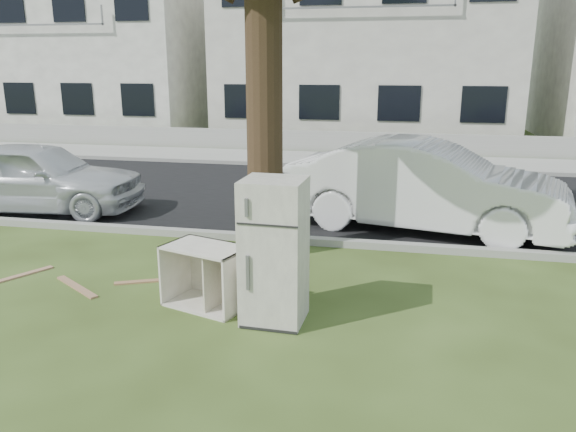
% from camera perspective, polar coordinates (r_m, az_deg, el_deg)
% --- Properties ---
extents(ground, '(120.00, 120.00, 0.00)m').
position_cam_1_polar(ground, '(7.15, -2.62, -8.76)').
color(ground, '#314217').
extents(road, '(120.00, 7.00, 0.01)m').
position_cam_1_polar(road, '(12.76, 4.07, 2.05)').
color(road, black).
rests_on(road, ground).
extents(kerb_near, '(120.00, 0.18, 0.12)m').
position_cam_1_polar(kerb_near, '(9.38, 1.09, -2.81)').
color(kerb_near, gray).
rests_on(kerb_near, ground).
extents(kerb_far, '(120.00, 0.18, 0.12)m').
position_cam_1_polar(kerb_far, '(16.22, 5.80, 4.82)').
color(kerb_far, gray).
rests_on(kerb_far, ground).
extents(sidewalk, '(120.00, 2.80, 0.01)m').
position_cam_1_polar(sidewalk, '(17.64, 6.31, 5.66)').
color(sidewalk, gray).
rests_on(sidewalk, ground).
extents(low_wall, '(120.00, 0.15, 0.70)m').
position_cam_1_polar(low_wall, '(19.16, 6.82, 7.44)').
color(low_wall, gray).
rests_on(low_wall, ground).
extents(townhouse_left, '(10.20, 8.16, 7.04)m').
position_cam_1_polar(townhouse_left, '(27.46, -18.73, 15.73)').
color(townhouse_left, white).
rests_on(townhouse_left, ground).
extents(townhouse_center, '(11.22, 8.16, 7.44)m').
position_cam_1_polar(townhouse_center, '(23.89, 8.20, 17.03)').
color(townhouse_center, silver).
rests_on(townhouse_center, ground).
extents(fridge, '(0.71, 0.67, 1.68)m').
position_cam_1_polar(fridge, '(6.39, -1.41, -3.63)').
color(fridge, silver).
rests_on(fridge, ground).
extents(cabinet, '(1.13, 0.89, 0.77)m').
position_cam_1_polar(cabinet, '(7.00, -8.32, -6.05)').
color(cabinet, silver).
rests_on(cabinet, ground).
extents(plank_a, '(1.09, 0.55, 0.02)m').
position_cam_1_polar(plank_a, '(8.00, -13.14, -6.38)').
color(plank_a, '#976C49').
rests_on(plank_a, ground).
extents(plank_b, '(0.91, 0.64, 0.02)m').
position_cam_1_polar(plank_b, '(8.09, -20.67, -6.75)').
color(plank_b, '#976D4E').
rests_on(plank_b, ground).
extents(plank_c, '(0.49, 0.80, 0.02)m').
position_cam_1_polar(plank_c, '(8.83, -25.31, -5.42)').
color(plank_c, '#A3765A').
rests_on(plank_c, ground).
extents(car_center, '(5.12, 2.69, 1.61)m').
position_cam_1_polar(car_center, '(10.28, 13.79, 2.98)').
color(car_center, white).
rests_on(car_center, ground).
extents(car_left, '(4.35, 2.07, 1.44)m').
position_cam_1_polar(car_left, '(12.37, -24.20, 3.69)').
color(car_left, silver).
rests_on(car_left, ground).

